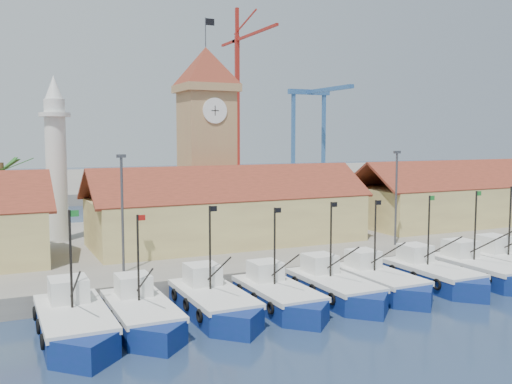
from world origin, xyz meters
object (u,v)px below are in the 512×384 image
boat_0 (75,327)px  minaret (56,158)px  boat_4 (337,290)px  clock_tower (206,136)px

boat_0 → minaret: 27.04m
boat_0 → boat_4: bearing=1.1°
clock_tower → boat_0: bearing=-125.8°
minaret → boat_4: bearing=-56.8°
boat_4 → clock_tower: clock_tower is taller
boat_4 → clock_tower: 25.71m
minaret → clock_tower: bearing=-7.6°
boat_0 → minaret: minaret is taller
boat_4 → minaret: (-16.43, 25.11, 8.95)m
clock_tower → minaret: clock_tower is taller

